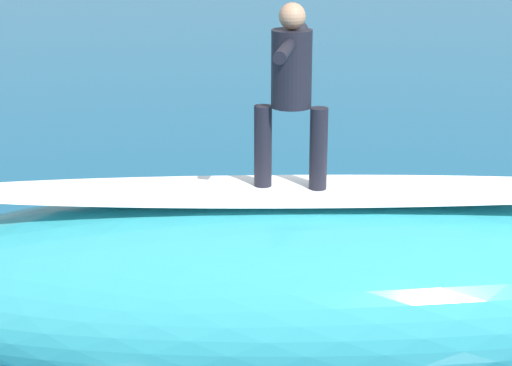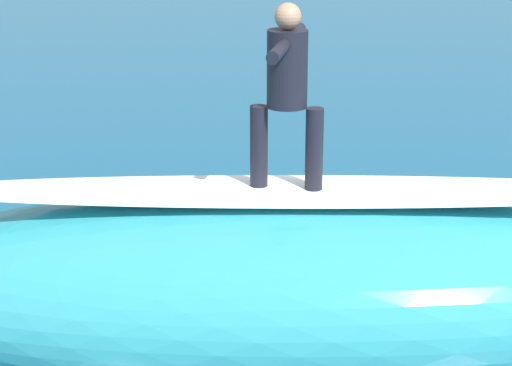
{
  "view_description": "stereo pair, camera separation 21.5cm",
  "coord_description": "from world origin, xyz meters",
  "px_view_note": "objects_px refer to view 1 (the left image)",
  "views": [
    {
      "loc": [
        -0.2,
        10.03,
        4.69
      ],
      "look_at": [
        1.18,
        0.36,
        1.45
      ],
      "focal_mm": 63.52,
      "sensor_mm": 36.0,
      "label": 1
    },
    {
      "loc": [
        -0.41,
        10.0,
        4.69
      ],
      "look_at": [
        1.18,
        0.36,
        1.45
      ],
      "focal_mm": 63.52,
      "sensor_mm": 36.0,
      "label": 2
    }
  ],
  "objects_px": {
    "surfboard_paddling": "(233,241)",
    "surfer_paddling": "(238,232)",
    "surfboard_riding": "(290,191)",
    "surfer_riding": "(291,83)"
  },
  "relations": [
    {
      "from": "surfboard_riding",
      "to": "surfboard_paddling",
      "type": "relative_size",
      "value": 0.97
    },
    {
      "from": "surfboard_riding",
      "to": "surfer_paddling",
      "type": "relative_size",
      "value": 1.56
    },
    {
      "from": "surfboard_riding",
      "to": "surfer_riding",
      "type": "distance_m",
      "value": 1.03
    },
    {
      "from": "surfboard_paddling",
      "to": "surfer_paddling",
      "type": "height_order",
      "value": "surfer_paddling"
    },
    {
      "from": "surfer_riding",
      "to": "surfer_paddling",
      "type": "xyz_separation_m",
      "value": [
        1.03,
        -3.27,
        -2.78
      ]
    },
    {
      "from": "surfer_riding",
      "to": "surfboard_paddling",
      "type": "distance_m",
      "value": 4.62
    },
    {
      "from": "surfer_riding",
      "to": "surfboard_paddling",
      "type": "height_order",
      "value": "surfer_riding"
    },
    {
      "from": "surfer_riding",
      "to": "surfer_paddling",
      "type": "height_order",
      "value": "surfer_riding"
    },
    {
      "from": "surfboard_riding",
      "to": "surfboard_paddling",
      "type": "distance_m",
      "value": 4.04
    },
    {
      "from": "surfer_paddling",
      "to": "surfer_riding",
      "type": "bearing_deg",
      "value": 153.26
    }
  ]
}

